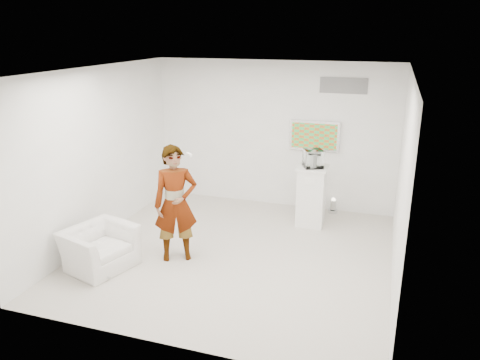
{
  "coord_description": "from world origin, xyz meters",
  "views": [
    {
      "loc": [
        2.25,
        -6.69,
        3.59
      ],
      "look_at": [
        -0.11,
        0.6,
        1.1
      ],
      "focal_mm": 35.0,
      "sensor_mm": 36.0,
      "label": 1
    }
  ],
  "objects": [
    {
      "name": "room",
      "position": [
        0.0,
        0.0,
        1.5
      ],
      "size": [
        5.01,
        5.01,
        3.0
      ],
      "color": "beige",
      "rests_on": "ground"
    },
    {
      "name": "tv",
      "position": [
        0.85,
        2.45,
        1.55
      ],
      "size": [
        1.0,
        0.08,
        0.6
      ],
      "primitive_type": "cube",
      "color": "silver",
      "rests_on": "room"
    },
    {
      "name": "logo_decal",
      "position": [
        1.35,
        2.49,
        2.55
      ],
      "size": [
        0.9,
        0.02,
        0.3
      ],
      "primitive_type": "cube",
      "color": "slate",
      "rests_on": "room"
    },
    {
      "name": "person",
      "position": [
        -0.85,
        -0.43,
        0.94
      ],
      "size": [
        0.82,
        0.73,
        1.89
      ],
      "primitive_type": "imported",
      "rotation": [
        0.0,
        0.0,
        0.5
      ],
      "color": "white",
      "rests_on": "room"
    },
    {
      "name": "armchair",
      "position": [
        -1.88,
        -1.08,
        0.33
      ],
      "size": [
        1.14,
        1.22,
        0.65
      ],
      "primitive_type": "imported",
      "rotation": [
        0.0,
        0.0,
        1.27
      ],
      "color": "white",
      "rests_on": "room"
    },
    {
      "name": "pedestal",
      "position": [
        0.97,
        1.62,
        0.57
      ],
      "size": [
        0.56,
        0.56,
        1.14
      ],
      "primitive_type": "cube",
      "rotation": [
        0.0,
        0.0,
        0.02
      ],
      "color": "white",
      "rests_on": "room"
    },
    {
      "name": "floor_uplight",
      "position": [
        1.32,
        2.34,
        0.15
      ],
      "size": [
        0.22,
        0.22,
        0.3
      ],
      "primitive_type": "cylinder",
      "rotation": [
        0.0,
        0.0,
        -0.11
      ],
      "color": "silver",
      "rests_on": "room"
    },
    {
      "name": "vitrine",
      "position": [
        0.97,
        1.62,
        1.31
      ],
      "size": [
        0.44,
        0.44,
        0.33
      ],
      "primitive_type": "cube",
      "rotation": [
        0.0,
        0.0,
        0.43
      ],
      "color": "white",
      "rests_on": "pedestal"
    },
    {
      "name": "console",
      "position": [
        0.97,
        1.62,
        1.26
      ],
      "size": [
        0.08,
        0.18,
        0.24
      ],
      "primitive_type": "cube",
      "rotation": [
        0.0,
        0.0,
        -0.14
      ],
      "color": "white",
      "rests_on": "pedestal"
    },
    {
      "name": "wii_remote",
      "position": [
        -0.7,
        -0.18,
        1.7
      ],
      "size": [
        0.14,
        0.13,
        0.04
      ],
      "primitive_type": "cube",
      "rotation": [
        0.0,
        0.0,
        0.83
      ],
      "color": "white",
      "rests_on": "person"
    }
  ]
}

